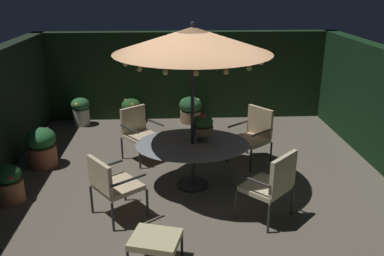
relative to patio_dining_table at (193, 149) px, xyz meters
name	(u,v)px	position (x,y,z in m)	size (l,w,h in m)	color
ground_plane	(196,188)	(0.05, -0.09, -0.66)	(7.15, 7.71, 0.02)	#635A4C
hedge_backdrop_rear	(187,75)	(0.05, 3.61, 0.39)	(7.15, 0.30, 2.09)	black
patio_dining_table	(193,149)	(0.00, 0.00, 0.00)	(1.83, 1.45, 0.75)	#302D31
patio_umbrella	(193,40)	(0.00, 0.00, 1.73)	(2.37, 2.37, 2.65)	#2F2A2E
centerpiece_planter	(203,125)	(0.17, 0.11, 0.36)	(0.35, 0.35, 0.46)	#806D4E
patio_chair_north	(112,183)	(-1.18, -0.91, -0.09)	(0.85, 0.86, 0.93)	#2A2E2F
patio_chair_northeast	(272,182)	(1.05, -1.07, -0.06)	(0.87, 0.86, 1.03)	#32312E
patio_chair_east	(254,133)	(1.19, 0.92, -0.09)	(0.84, 0.84, 1.01)	#302F32
patio_chair_southeast	(139,130)	(-0.94, 1.16, -0.09)	(0.83, 0.84, 0.98)	#282B2E
ottoman_footrest	(155,240)	(-0.54, -1.94, -0.33)	(0.67, 0.61, 0.37)	#2C2A30
potted_plant_back_center	(42,146)	(-2.69, 0.92, -0.28)	(0.54, 0.54, 0.72)	#A85C40
potted_plant_front_corner	(9,184)	(-2.82, -0.37, -0.35)	(0.42, 0.42, 0.60)	#A36742
potted_plant_right_near	(81,110)	(-2.44, 3.13, -0.30)	(0.43, 0.43, 0.65)	beige
potted_plant_back_left	(190,109)	(0.12, 3.20, -0.33)	(0.54, 0.54, 0.61)	#896C4F
potted_plant_left_near	(131,110)	(-1.28, 3.26, -0.34)	(0.45, 0.45, 0.57)	tan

